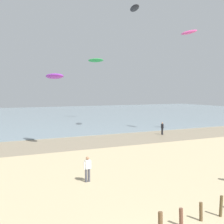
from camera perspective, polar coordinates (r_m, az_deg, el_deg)
wet_sand_strip at (r=33.45m, az=-13.18°, el=-6.36°), size 120.00×8.49×0.01m
sea at (r=71.97m, az=-20.03°, el=-0.85°), size 160.00×70.00×0.10m
person_nearest_camera at (r=40.86m, az=9.79°, el=-3.10°), size 0.26×0.57×1.71m
person_left_flank at (r=19.81m, az=-4.80°, el=-10.90°), size 0.57×0.27×1.71m
kite_aloft_8 at (r=31.89m, az=-11.18°, el=6.88°), size 2.00×3.42×0.75m
kite_aloft_9 at (r=44.21m, az=4.42°, el=19.57°), size 2.11×3.58×0.60m
kite_aloft_10 at (r=42.98m, az=14.78°, el=14.82°), size 1.32×2.94×0.81m
kite_aloft_12 at (r=61.24m, az=-3.20°, el=10.04°), size 3.22×3.52×1.03m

